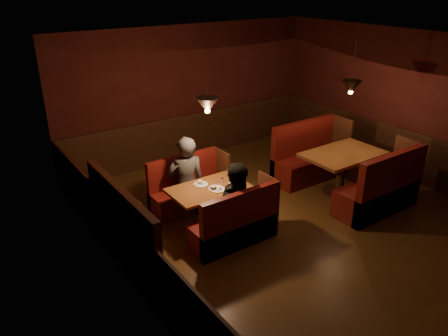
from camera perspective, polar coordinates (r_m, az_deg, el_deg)
room at (r=6.94m, az=8.27°, el=0.20°), size 6.02×7.02×2.92m
main_table at (r=7.10m, az=-1.90°, el=-3.67°), size 1.27×0.77×0.89m
main_bench_far at (r=7.76m, az=-4.70°, el=-3.05°), size 1.40×0.50×0.95m
main_bench_near at (r=6.70m, az=1.62°, el=-7.67°), size 1.40×0.50×0.95m
second_table at (r=8.37m, az=15.17°, el=0.58°), size 1.47×0.94×0.83m
second_bench_far at (r=9.02m, az=10.97°, el=1.03°), size 1.63×0.61×1.16m
second_bench_near at (r=8.02m, az=19.84°, el=-3.04°), size 1.63×0.61×1.16m
diner_a at (r=7.33m, az=-5.01°, el=0.20°), size 0.74×0.59×1.75m
diner_b at (r=6.64m, az=2.09°, el=-3.08°), size 0.85×0.70×1.60m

